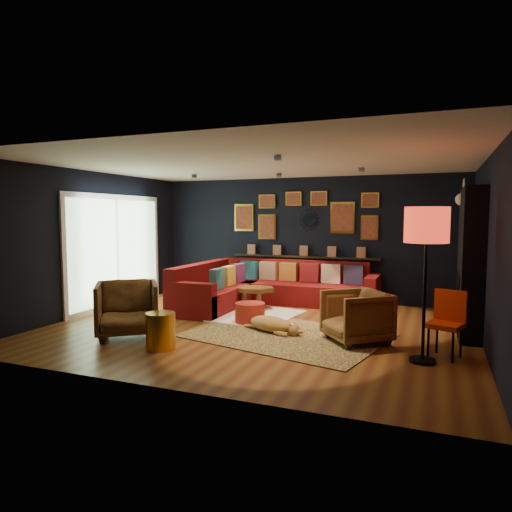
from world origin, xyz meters
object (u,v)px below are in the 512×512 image
at_px(coffee_table, 254,291).
at_px(pouf, 250,313).
at_px(armchair_left, 127,306).
at_px(floor_lamp, 427,231).
at_px(sectional, 262,289).
at_px(gold_stool, 161,331).
at_px(armchair_right, 356,314).
at_px(orange_chair, 447,318).
at_px(dog, 271,321).

distance_m(coffee_table, pouf, 1.21).
distance_m(coffee_table, armchair_left, 2.72).
bearing_deg(pouf, floor_lamp, -21.08).
xyz_separation_m(sectional, gold_stool, (-0.17, -3.37, -0.08)).
bearing_deg(armchair_right, sectional, -171.76).
relative_size(pouf, armchair_right, 0.61).
distance_m(coffee_table, orange_chair, 3.85).
bearing_deg(armchair_left, floor_lamp, -32.12).
distance_m(coffee_table, floor_lamp, 4.00).
xyz_separation_m(armchair_right, floor_lamp, (0.91, -0.59, 1.20)).
relative_size(pouf, floor_lamp, 0.26).
relative_size(armchair_right, dog, 0.77).
relative_size(sectional, coffee_table, 3.76).
relative_size(armchair_left, dog, 0.85).
bearing_deg(orange_chair, armchair_left, -151.59).
bearing_deg(sectional, coffee_table, -88.24).
xyz_separation_m(orange_chair, floor_lamp, (-0.27, -0.35, 1.11)).
distance_m(orange_chair, dog, 2.51).
relative_size(coffee_table, floor_lamp, 0.48).
xyz_separation_m(sectional, dog, (0.91, -2.01, -0.14)).
height_order(orange_chair, floor_lamp, floor_lamp).
relative_size(pouf, armchair_left, 0.55).
relative_size(sectional, dog, 3.25).
bearing_deg(pouf, sectional, 103.84).
height_order(coffee_table, pouf, coffee_table).
distance_m(armchair_left, gold_stool, 0.95).
height_order(coffee_table, armchair_right, armchair_right).
xyz_separation_m(coffee_table, floor_lamp, (3.10, -2.19, 1.26)).
relative_size(coffee_table, armchair_right, 1.12).
bearing_deg(coffee_table, sectional, 91.76).
height_order(sectional, gold_stool, sectional).
bearing_deg(orange_chair, pouf, -173.37).
height_order(coffee_table, armchair_left, armchair_left).
relative_size(sectional, gold_stool, 6.91).
xyz_separation_m(armchair_left, orange_chair, (4.41, 0.67, 0.05)).
bearing_deg(orange_chair, coffee_table, 171.15).
bearing_deg(gold_stool, sectional, 87.03).
height_order(pouf, armchair_right, armchair_right).
relative_size(coffee_table, dog, 0.86).
bearing_deg(gold_stool, floor_lamp, 12.22).
xyz_separation_m(armchair_left, armchair_right, (3.23, 0.91, -0.04)).
height_order(gold_stool, dog, gold_stool).
distance_m(armchair_right, dog, 1.32).
relative_size(sectional, orange_chair, 4.04).
xyz_separation_m(coffee_table, armchair_left, (-1.03, -2.51, 0.10)).
height_order(pouf, armchair_left, armchair_left).
relative_size(gold_stool, floor_lamp, 0.26).
bearing_deg(armchair_left, armchair_right, -20.75).
height_order(orange_chair, dog, orange_chair).
relative_size(coffee_table, orange_chair, 1.07).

